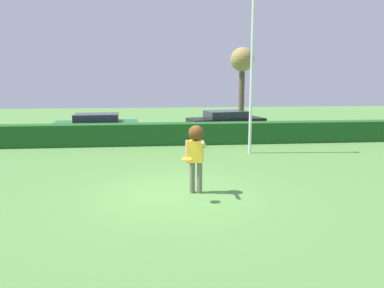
% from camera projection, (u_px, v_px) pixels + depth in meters
% --- Properties ---
extents(ground_plane, '(60.00, 60.00, 0.00)m').
position_uv_depth(ground_plane, '(177.00, 194.00, 9.78)').
color(ground_plane, '#51823E').
extents(person, '(0.55, 0.83, 1.82)m').
position_uv_depth(person, '(196.00, 148.00, 9.66)').
color(person, '#696C56').
rests_on(person, ground).
extents(frisbee, '(0.26, 0.26, 0.06)m').
position_uv_depth(frisbee, '(187.00, 159.00, 8.92)').
color(frisbee, orange).
extents(lamppost, '(0.24, 0.24, 7.14)m').
position_uv_depth(lamppost, '(252.00, 56.00, 14.50)').
color(lamppost, silver).
rests_on(lamppost, ground).
extents(hedge_row, '(29.57, 0.90, 0.98)m').
position_uv_depth(hedge_row, '(166.00, 134.00, 17.12)').
color(hedge_row, '#1C511E').
rests_on(hedge_row, ground).
extents(parked_car_green, '(4.31, 2.04, 1.25)m').
position_uv_depth(parked_car_green, '(97.00, 125.00, 18.97)').
color(parked_car_green, '#1E6633').
rests_on(parked_car_green, ground).
extents(parked_car_black, '(4.45, 2.49, 1.25)m').
position_uv_depth(parked_car_black, '(226.00, 121.00, 20.67)').
color(parked_car_black, black).
rests_on(parked_car_black, ground).
extents(willow_tree, '(1.56, 1.56, 5.03)m').
position_uv_depth(willow_tree, '(242.00, 64.00, 23.99)').
color(willow_tree, brown).
rests_on(willow_tree, ground).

